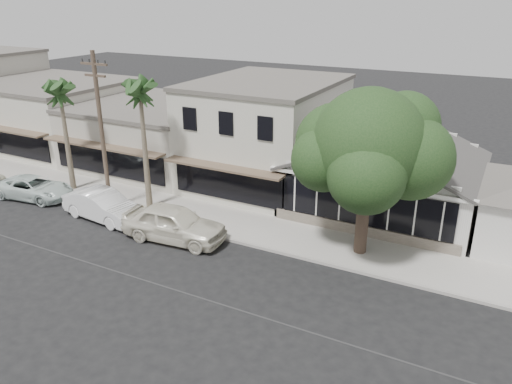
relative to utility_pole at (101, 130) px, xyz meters
The scene contains 13 objects.
ground 11.44m from the utility_pole, 30.02° to the right, with size 140.00×140.00×0.00m, color black.
sidewalk_north 5.06m from the utility_pole, 57.17° to the left, with size 90.00×3.50×0.15m, color #9E9991.
corner_shop 15.93m from the utility_pole, 27.45° to the left, with size 10.40×8.60×5.10m.
row_building_near 10.36m from the utility_pole, 54.14° to the left, with size 8.00×10.00×6.50m, color beige.
row_building_midnear 9.23m from the utility_pole, 109.87° to the left, with size 10.00×10.00×4.20m, color #B0AA9E.
row_building_midfar 16.01m from the utility_pole, 148.42° to the left, with size 11.00×10.00×5.00m, color beige.
utility_pole is the anchor object (origin of this frame).
car_0 6.95m from the utility_pole, 13.82° to the right, with size 2.17×5.40×1.84m, color silver.
car_1 4.18m from the utility_pole, 62.30° to the right, with size 1.72×4.93×1.63m, color white.
car_2 6.80m from the utility_pole, behind, with size 2.23×4.84×1.34m, color silver.
shade_tree 14.47m from the utility_pole, ahead, with size 7.24×6.54×8.03m.
palm_east 3.05m from the utility_pole, 30.67° to the left, with size 3.13×3.13×7.97m.
palm_mid 4.68m from the utility_pole, 163.76° to the left, with size 2.98×2.98×7.37m.
Camera 1 is at (10.87, -14.47, 11.68)m, focal length 35.00 mm.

